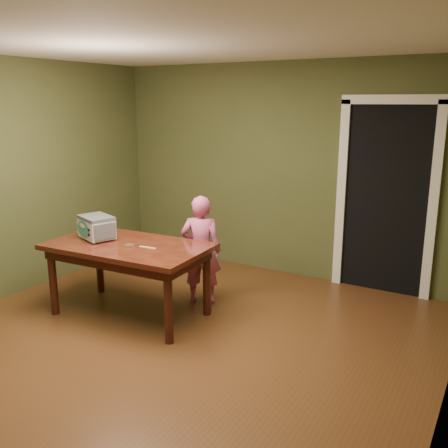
# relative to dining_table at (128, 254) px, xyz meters

# --- Properties ---
(floor) EXTENTS (5.00, 5.00, 0.00)m
(floor) POSITION_rel_dining_table_xyz_m (0.73, -0.50, -0.65)
(floor) COLOR #553118
(floor) RESTS_ON ground
(room_shell) EXTENTS (4.52, 5.02, 2.61)m
(room_shell) POSITION_rel_dining_table_xyz_m (0.73, -0.50, 1.06)
(room_shell) COLOR #4B512B
(room_shell) RESTS_ON ground
(doorway) EXTENTS (1.10, 0.66, 2.25)m
(doorway) POSITION_rel_dining_table_xyz_m (2.03, 2.28, 0.41)
(doorway) COLOR black
(doorway) RESTS_ON ground
(dining_table) EXTENTS (1.65, 0.99, 0.75)m
(dining_table) POSITION_rel_dining_table_xyz_m (0.00, 0.00, 0.00)
(dining_table) COLOR #34110C
(dining_table) RESTS_ON floor
(toy_oven) EXTENTS (0.45, 0.38, 0.24)m
(toy_oven) POSITION_rel_dining_table_xyz_m (-0.40, -0.02, 0.23)
(toy_oven) COLOR #4C4F54
(toy_oven) RESTS_ON dining_table
(baking_pan) EXTENTS (0.10, 0.10, 0.02)m
(baking_pan) POSITION_rel_dining_table_xyz_m (0.08, -0.06, 0.11)
(baking_pan) COLOR silver
(baking_pan) RESTS_ON dining_table
(spatula) EXTENTS (0.18, 0.04, 0.01)m
(spatula) POSITION_rel_dining_table_xyz_m (0.26, -0.01, 0.10)
(spatula) COLOR #E7BA64
(spatula) RESTS_ON dining_table
(child) EXTENTS (0.51, 0.43, 1.18)m
(child) POSITION_rel_dining_table_xyz_m (0.45, 0.63, -0.06)
(child) COLOR #CF5587
(child) RESTS_ON floor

